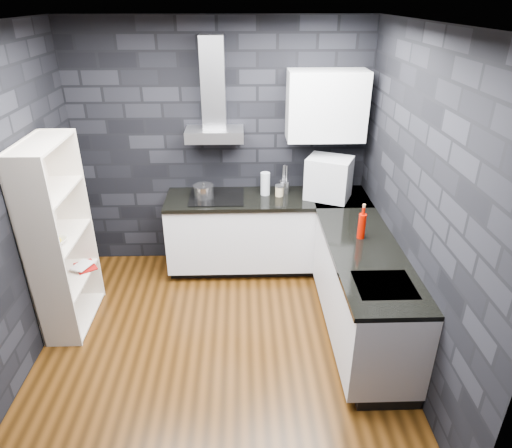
{
  "coord_description": "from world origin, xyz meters",
  "views": [
    {
      "loc": [
        0.23,
        -3.24,
        2.87
      ],
      "look_at": [
        0.35,
        0.45,
        1.0
      ],
      "focal_mm": 32.0,
      "sensor_mm": 36.0,
      "label": 1
    }
  ],
  "objects_px": {
    "pot": "(204,192)",
    "red_bottle": "(362,226)",
    "appliance_garage": "(329,178)",
    "storage_jar": "(279,191)",
    "utensil_crock": "(284,187)",
    "fruit_bowl": "(54,242)",
    "glass_vase": "(265,184)",
    "bookshelf": "(60,239)"
  },
  "relations": [
    {
      "from": "pot",
      "to": "red_bottle",
      "type": "distance_m",
      "value": 1.75
    },
    {
      "from": "pot",
      "to": "appliance_garage",
      "type": "bearing_deg",
      "value": -1.1
    },
    {
      "from": "pot",
      "to": "storage_jar",
      "type": "xyz_separation_m",
      "value": [
        0.82,
        0.04,
        -0.02
      ]
    },
    {
      "from": "pot",
      "to": "utensil_crock",
      "type": "xyz_separation_m",
      "value": [
        0.88,
        0.13,
        -0.0
      ]
    },
    {
      "from": "pot",
      "to": "fruit_bowl",
      "type": "bearing_deg",
      "value": -140.94
    },
    {
      "from": "fruit_bowl",
      "to": "appliance_garage",
      "type": "bearing_deg",
      "value": 20.83
    },
    {
      "from": "storage_jar",
      "to": "fruit_bowl",
      "type": "bearing_deg",
      "value": -153.04
    },
    {
      "from": "utensil_crock",
      "to": "appliance_garage",
      "type": "height_order",
      "value": "appliance_garage"
    },
    {
      "from": "glass_vase",
      "to": "fruit_bowl",
      "type": "bearing_deg",
      "value": -150.19
    },
    {
      "from": "red_bottle",
      "to": "glass_vase",
      "type": "bearing_deg",
      "value": 128.42
    },
    {
      "from": "glass_vase",
      "to": "bookshelf",
      "type": "relative_size",
      "value": 0.14
    },
    {
      "from": "glass_vase",
      "to": "appliance_garage",
      "type": "distance_m",
      "value": 0.68
    },
    {
      "from": "storage_jar",
      "to": "red_bottle",
      "type": "bearing_deg",
      "value": -55.96
    },
    {
      "from": "glass_vase",
      "to": "bookshelf",
      "type": "bearing_deg",
      "value": -153.17
    },
    {
      "from": "pot",
      "to": "bookshelf",
      "type": "relative_size",
      "value": 0.12
    },
    {
      "from": "bookshelf",
      "to": "glass_vase",
      "type": "bearing_deg",
      "value": 32.29
    },
    {
      "from": "glass_vase",
      "to": "red_bottle",
      "type": "xyz_separation_m",
      "value": [
        0.81,
        -1.02,
        -0.01
      ]
    },
    {
      "from": "pot",
      "to": "glass_vase",
      "type": "distance_m",
      "value": 0.67
    },
    {
      "from": "utensil_crock",
      "to": "fruit_bowl",
      "type": "height_order",
      "value": "utensil_crock"
    },
    {
      "from": "red_bottle",
      "to": "fruit_bowl",
      "type": "xyz_separation_m",
      "value": [
        -2.71,
        -0.06,
        -0.08
      ]
    },
    {
      "from": "storage_jar",
      "to": "appliance_garage",
      "type": "height_order",
      "value": "appliance_garage"
    },
    {
      "from": "pot",
      "to": "utensil_crock",
      "type": "distance_m",
      "value": 0.89
    },
    {
      "from": "bookshelf",
      "to": "fruit_bowl",
      "type": "height_order",
      "value": "bookshelf"
    },
    {
      "from": "glass_vase",
      "to": "storage_jar",
      "type": "distance_m",
      "value": 0.17
    },
    {
      "from": "glass_vase",
      "to": "bookshelf",
      "type": "xyz_separation_m",
      "value": [
        -1.9,
        -0.96,
        -0.12
      ]
    },
    {
      "from": "glass_vase",
      "to": "red_bottle",
      "type": "relative_size",
      "value": 1.07
    },
    {
      "from": "storage_jar",
      "to": "utensil_crock",
      "type": "height_order",
      "value": "utensil_crock"
    },
    {
      "from": "pot",
      "to": "glass_vase",
      "type": "relative_size",
      "value": 0.83
    },
    {
      "from": "storage_jar",
      "to": "fruit_bowl",
      "type": "relative_size",
      "value": 0.51
    },
    {
      "from": "red_bottle",
      "to": "bookshelf",
      "type": "xyz_separation_m",
      "value": [
        -2.71,
        0.06,
        -0.12
      ]
    },
    {
      "from": "utensil_crock",
      "to": "pot",
      "type": "bearing_deg",
      "value": -171.65
    },
    {
      "from": "bookshelf",
      "to": "fruit_bowl",
      "type": "xyz_separation_m",
      "value": [
        0.0,
        -0.13,
        0.04
      ]
    },
    {
      "from": "red_bottle",
      "to": "fruit_bowl",
      "type": "bearing_deg",
      "value": -178.65
    },
    {
      "from": "red_bottle",
      "to": "storage_jar",
      "type": "bearing_deg",
      "value": 124.04
    },
    {
      "from": "utensil_crock",
      "to": "glass_vase",
      "type": "bearing_deg",
      "value": -168.6
    },
    {
      "from": "appliance_garage",
      "to": "fruit_bowl",
      "type": "relative_size",
      "value": 2.11
    },
    {
      "from": "utensil_crock",
      "to": "red_bottle",
      "type": "bearing_deg",
      "value": -60.62
    },
    {
      "from": "glass_vase",
      "to": "appliance_garage",
      "type": "relative_size",
      "value": 0.56
    },
    {
      "from": "storage_jar",
      "to": "red_bottle",
      "type": "distance_m",
      "value": 1.18
    },
    {
      "from": "utensil_crock",
      "to": "bookshelf",
      "type": "relative_size",
      "value": 0.08
    },
    {
      "from": "appliance_garage",
      "to": "red_bottle",
      "type": "bearing_deg",
      "value": -56.49
    },
    {
      "from": "glass_vase",
      "to": "storage_jar",
      "type": "height_order",
      "value": "glass_vase"
    }
  ]
}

